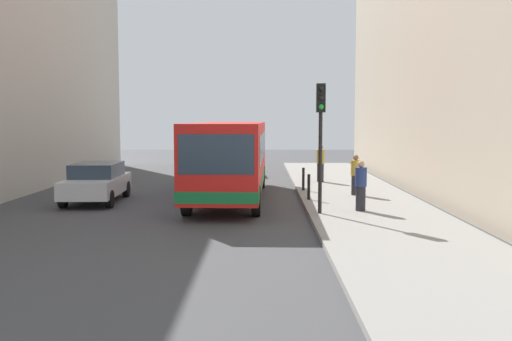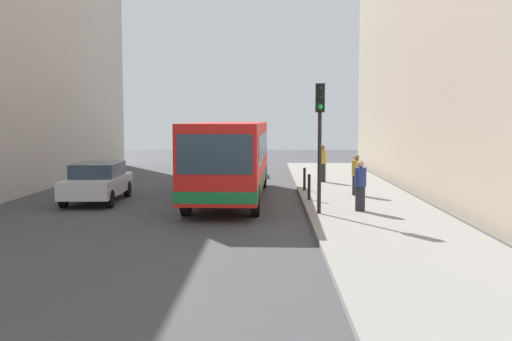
# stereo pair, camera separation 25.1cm
# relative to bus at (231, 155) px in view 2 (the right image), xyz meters

# --- Properties ---
(ground_plane) EXTENTS (80.00, 80.00, 0.00)m
(ground_plane) POSITION_rel_bus_xyz_m (-0.48, -2.82, -1.73)
(ground_plane) COLOR #424244
(sidewalk) EXTENTS (4.40, 40.00, 0.15)m
(sidewalk) POSITION_rel_bus_xyz_m (4.92, -2.82, -1.65)
(sidewalk) COLOR gray
(sidewalk) RESTS_ON ground
(bus) EXTENTS (2.77, 11.07, 3.00)m
(bus) POSITION_rel_bus_xyz_m (0.00, 0.00, 0.00)
(bus) COLOR red
(bus) RESTS_ON ground
(car_beside_bus) EXTENTS (1.99, 4.46, 1.48)m
(car_beside_bus) POSITION_rel_bus_xyz_m (-5.04, -0.85, -0.94)
(car_beside_bus) COLOR silver
(car_beside_bus) RESTS_ON ground
(car_behind_bus) EXTENTS (2.09, 4.51, 1.48)m
(car_behind_bus) POSITION_rel_bus_xyz_m (-0.23, 10.40, -0.94)
(car_behind_bus) COLOR black
(car_behind_bus) RESTS_ON ground
(traffic_light) EXTENTS (0.28, 0.33, 4.10)m
(traffic_light) POSITION_rel_bus_xyz_m (3.07, -4.37, 1.28)
(traffic_light) COLOR black
(traffic_light) RESTS_ON sidewalk
(bollard_near) EXTENTS (0.11, 0.11, 0.95)m
(bollard_near) POSITION_rel_bus_xyz_m (2.97, -1.18, -1.10)
(bollard_near) COLOR black
(bollard_near) RESTS_ON sidewalk
(bollard_mid) EXTENTS (0.11, 0.11, 0.95)m
(bollard_mid) POSITION_rel_bus_xyz_m (2.97, 1.70, -1.10)
(bollard_mid) COLOR black
(bollard_mid) RESTS_ON sidewalk
(pedestrian_near_signal) EXTENTS (0.38, 0.38, 1.64)m
(pedestrian_near_signal) POSITION_rel_bus_xyz_m (4.46, -3.83, -0.76)
(pedestrian_near_signal) COLOR #26262D
(pedestrian_near_signal) RESTS_ON sidewalk
(pedestrian_mid_sidewalk) EXTENTS (0.38, 0.38, 1.59)m
(pedestrian_mid_sidewalk) POSITION_rel_bus_xyz_m (4.92, 0.17, -0.79)
(pedestrian_mid_sidewalk) COLOR #26262D
(pedestrian_mid_sidewalk) RESTS_ON sidewalk
(pedestrian_far_sidewalk) EXTENTS (0.38, 0.38, 1.77)m
(pedestrian_far_sidewalk) POSITION_rel_bus_xyz_m (4.03, 5.13, -0.69)
(pedestrian_far_sidewalk) COLOR #26262D
(pedestrian_far_sidewalk) RESTS_ON sidewalk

